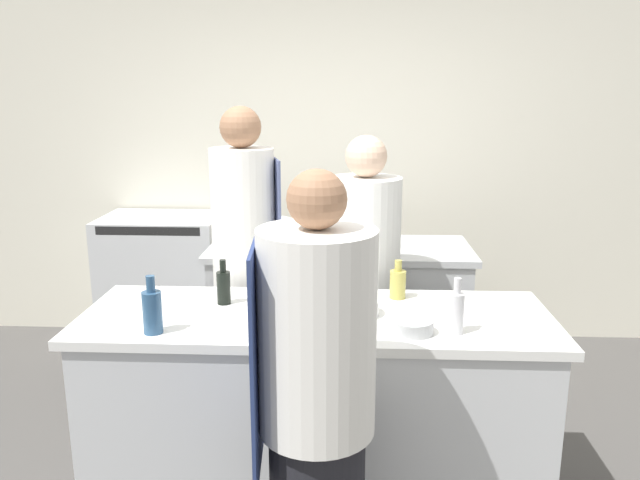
{
  "coord_description": "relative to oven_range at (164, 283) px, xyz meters",
  "views": [
    {
      "loc": [
        0.14,
        -2.58,
        1.9
      ],
      "look_at": [
        0.0,
        0.35,
        1.19
      ],
      "focal_mm": 35.0,
      "sensor_mm": 36.0,
      "label": 1
    }
  ],
  "objects": [
    {
      "name": "bottle_vinegar",
      "position": [
        1.6,
        -1.54,
        0.51
      ],
      "size": [
        0.08,
        0.08,
        0.18
      ],
      "color": "#B2A84C",
      "rests_on": "prep_counter"
    },
    {
      "name": "chef_at_prep_near",
      "position": [
        1.26,
        -2.43,
        0.32
      ],
      "size": [
        0.42,
        0.4,
        1.66
      ],
      "rotation": [
        0.0,
        0.0,
        1.65
      ],
      "color": "black",
      "rests_on": "ground_plane"
    },
    {
      "name": "bottle_olive_oil",
      "position": [
        0.58,
        -2.02,
        0.53
      ],
      "size": [
        0.08,
        0.08,
        0.24
      ],
      "color": "#2D5175",
      "rests_on": "prep_counter"
    },
    {
      "name": "bowl_prep_small",
      "position": [
        1.39,
        -1.77,
        0.47
      ],
      "size": [
        0.22,
        0.22,
        0.06
      ],
      "color": "white",
      "rests_on": "prep_counter"
    },
    {
      "name": "chef_at_pass_far",
      "position": [
        1.45,
        -1.09,
        0.33
      ],
      "size": [
        0.43,
        0.41,
        1.67
      ],
      "rotation": [
        0.0,
        0.0,
        1.39
      ],
      "color": "black",
      "rests_on": "ground_plane"
    },
    {
      "name": "bottle_cooking_oil",
      "position": [
        0.8,
        -1.66,
        0.52
      ],
      "size": [
        0.06,
        0.06,
        0.21
      ],
      "color": "black",
      "rests_on": "prep_counter"
    },
    {
      "name": "bottle_wine",
      "position": [
        1.8,
        -1.97,
        0.53
      ],
      "size": [
        0.06,
        0.06,
        0.23
      ],
      "color": "silver",
      "rests_on": "prep_counter"
    },
    {
      "name": "stockpot",
      "position": [
        0.88,
        -0.58,
        0.52
      ],
      "size": [
        0.27,
        0.27,
        0.17
      ],
      "color": "silver",
      "rests_on": "pass_counter"
    },
    {
      "name": "pass_counter",
      "position": [
        1.31,
        -0.56,
        -0.03
      ],
      "size": [
        1.64,
        0.67,
        0.94
      ],
      "color": "silver",
      "rests_on": "ground_plane"
    },
    {
      "name": "prep_counter",
      "position": [
        1.23,
        -1.78,
        -0.03
      ],
      "size": [
        2.06,
        0.72,
        0.94
      ],
      "color": "silver",
      "rests_on": "ground_plane"
    },
    {
      "name": "chef_at_stove",
      "position": [
        0.82,
        -1.18,
        0.42
      ],
      "size": [
        0.38,
        0.37,
        1.82
      ],
      "rotation": [
        0.0,
        0.0,
        -1.31
      ],
      "color": "black",
      "rests_on": "ground_plane"
    },
    {
      "name": "wall_back",
      "position": [
        1.23,
        0.35,
        0.9
      ],
      "size": [
        8.0,
        0.06,
        2.8
      ],
      "color": "silver",
      "rests_on": "ground_plane"
    },
    {
      "name": "oven_range",
      "position": [
        0.0,
        0.0,
        0.0
      ],
      "size": [
        0.85,
        0.6,
        1.0
      ],
      "color": "silver",
      "rests_on": "ground_plane"
    },
    {
      "name": "bowl_mixing_large",
      "position": [
        1.63,
        -1.97,
        0.47
      ],
      "size": [
        0.17,
        0.17,
        0.06
      ],
      "color": "#B7BABC",
      "rests_on": "prep_counter"
    }
  ]
}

